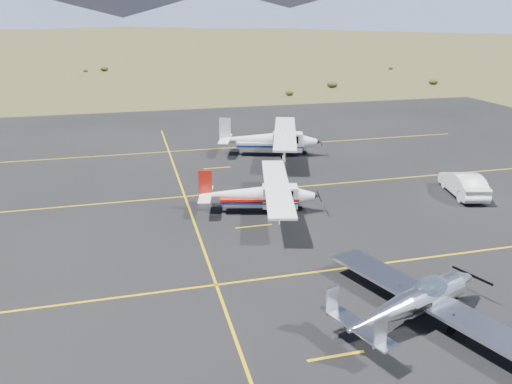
{
  "coord_description": "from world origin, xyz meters",
  "views": [
    {
      "loc": [
        -8.93,
        -16.02,
        10.59
      ],
      "look_at": [
        -2.65,
        8.39,
        1.6
      ],
      "focal_mm": 35.0,
      "sensor_mm": 36.0,
      "label": 1
    }
  ],
  "objects_px": {
    "aircraft_cessna": "(259,194)",
    "aircraft_low_wing": "(418,300)",
    "aircraft_plain": "(270,139)",
    "sedan": "(464,184)"
  },
  "relations": [
    {
      "from": "aircraft_cessna",
      "to": "aircraft_low_wing",
      "type": "bearing_deg",
      "value": -63.68
    },
    {
      "from": "aircraft_plain",
      "to": "aircraft_cessna",
      "type": "bearing_deg",
      "value": -91.19
    },
    {
      "from": "aircraft_low_wing",
      "to": "aircraft_plain",
      "type": "distance_m",
      "value": 23.44
    },
    {
      "from": "aircraft_plain",
      "to": "sedan",
      "type": "height_order",
      "value": "aircraft_plain"
    },
    {
      "from": "aircraft_cessna",
      "to": "sedan",
      "type": "relative_size",
      "value": 2.22
    },
    {
      "from": "aircraft_low_wing",
      "to": "sedan",
      "type": "xyz_separation_m",
      "value": [
        10.19,
        11.45,
        -0.19
      ]
    },
    {
      "from": "aircraft_low_wing",
      "to": "sedan",
      "type": "bearing_deg",
      "value": 28.8
    },
    {
      "from": "aircraft_cessna",
      "to": "aircraft_plain",
      "type": "distance_m",
      "value": 12.19
    },
    {
      "from": "aircraft_low_wing",
      "to": "aircraft_plain",
      "type": "height_order",
      "value": "aircraft_plain"
    },
    {
      "from": "aircraft_low_wing",
      "to": "sedan",
      "type": "height_order",
      "value": "aircraft_low_wing"
    }
  ]
}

